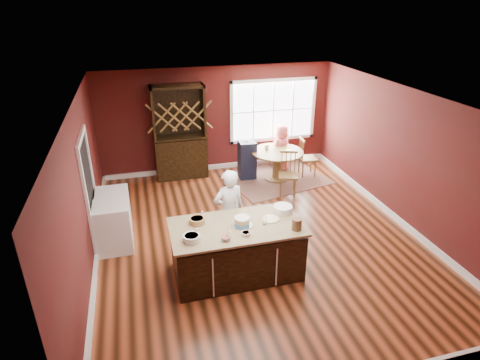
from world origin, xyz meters
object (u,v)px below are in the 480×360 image
(layer_cake, at_px, (242,221))
(chair_east, at_px, (308,157))
(chair_north, at_px, (278,150))
(dining_table, at_px, (277,159))
(high_chair, at_px, (247,159))
(washer, at_px, (113,227))
(baker, at_px, (229,211))
(chair_south, at_px, (288,174))
(toddler, at_px, (245,147))
(hutch, at_px, (180,133))
(seated_woman, at_px, (281,148))
(kitchen_island, at_px, (237,251))
(dryer, at_px, (114,211))

(layer_cake, height_order, chair_east, layer_cake)
(layer_cake, xyz_separation_m, chair_north, (2.16, 4.21, -0.52))
(dining_table, bearing_deg, chair_east, 1.53)
(high_chair, bearing_deg, layer_cake, -105.25)
(layer_cake, bearing_deg, washer, 148.27)
(baker, distance_m, chair_south, 2.61)
(toddler, xyz_separation_m, hutch, (-1.55, 0.44, 0.36))
(chair_east, relative_size, chair_south, 1.00)
(layer_cake, bearing_deg, seated_woman, 61.33)
(layer_cake, xyz_separation_m, chair_east, (2.69, 3.45, -0.48))
(washer, bearing_deg, toddler, 38.26)
(kitchen_island, xyz_separation_m, chair_south, (1.90, 2.56, 0.07))
(chair_north, distance_m, hutch, 2.70)
(dryer, bearing_deg, high_chair, 29.07)
(chair_north, height_order, dryer, chair_north)
(kitchen_island, distance_m, baker, 0.82)
(baker, xyz_separation_m, toddler, (1.14, 3.03, 0.02))
(baker, bearing_deg, chair_south, -145.25)
(dining_table, distance_m, seated_woman, 0.57)
(chair_east, bearing_deg, dryer, 113.69)
(chair_east, xyz_separation_m, chair_north, (-0.53, 0.77, -0.04))
(chair_south, height_order, high_chair, chair_south)
(high_chair, bearing_deg, chair_north, 28.66)
(layer_cake, relative_size, high_chair, 0.34)
(toddler, xyz_separation_m, dryer, (-3.17, -1.86, -0.37))
(dining_table, height_order, chair_south, chair_south)
(kitchen_island, bearing_deg, hutch, 94.87)
(chair_north, height_order, hutch, hutch)
(baker, xyz_separation_m, chair_south, (1.85, 1.82, -0.27))
(high_chair, bearing_deg, dining_table, -19.69)
(chair_north, height_order, toddler, toddler)
(dining_table, height_order, washer, washer)
(hutch, bearing_deg, kitchen_island, -85.13)
(high_chair, xyz_separation_m, hutch, (-1.59, 0.51, 0.67))
(dining_table, distance_m, toddler, 0.87)
(kitchen_island, bearing_deg, chair_east, 51.10)
(kitchen_island, relative_size, chair_south, 2.07)
(baker, bearing_deg, washer, -24.61)
(hutch, relative_size, dryer, 2.69)
(dining_table, relative_size, layer_cake, 3.70)
(baker, relative_size, washer, 1.74)
(kitchen_island, height_order, dining_table, kitchen_island)
(chair_south, height_order, toddler, chair_south)
(kitchen_island, xyz_separation_m, dryer, (-1.98, 1.91, -0.00))
(seated_woman, bearing_deg, kitchen_island, 32.53)
(dining_table, bearing_deg, high_chair, 158.38)
(seated_woman, bearing_deg, toddler, -20.50)
(chair_east, relative_size, washer, 1.13)
(dining_table, distance_m, chair_east, 0.84)
(layer_cake, height_order, seated_woman, seated_woman)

